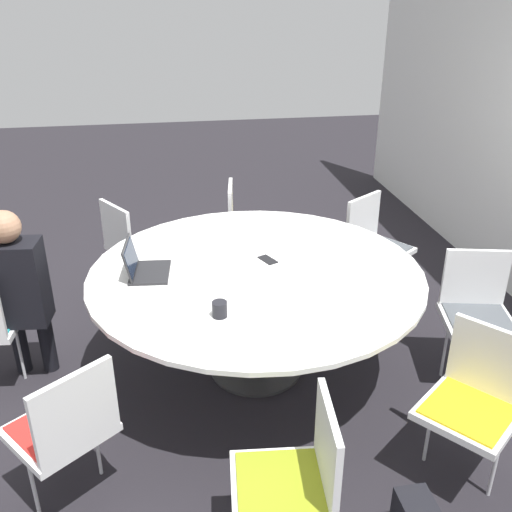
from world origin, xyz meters
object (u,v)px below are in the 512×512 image
object	(u,v)px
chair_6	(245,223)
laptop	(142,266)
chair_2	(296,475)
coffee_cup	(220,309)
chair_4	(477,307)
person_0	(17,285)
cell_phone	(268,260)
chair_5	(374,240)
chair_7	(132,242)
chair_3	(475,396)
chair_1	(65,424)

from	to	relation	value
chair_6	laptop	world-z (taller)	laptop
chair_2	coffee_cup	size ratio (longest dim) A/B	9.50
chair_4	person_0	xyz separation A→B (m)	(-0.41, -2.90, 0.20)
chair_6	cell_phone	world-z (taller)	chair_6
chair_5	chair_6	distance (m)	1.13
chair_2	chair_7	bearing A→B (deg)	21.62
chair_5	chair_6	world-z (taller)	same
chair_2	person_0	world-z (taller)	person_0
chair_3	coffee_cup	xyz separation A→B (m)	(-0.56, -1.23, 0.30)
chair_7	laptop	size ratio (longest dim) A/B	2.47
chair_3	cell_phone	bearing A→B (deg)	-3.54
chair_1	laptop	world-z (taller)	laptop
laptop	cell_phone	size ratio (longest dim) A/B	2.19
chair_2	coffee_cup	distance (m)	0.99
chair_2	chair_6	world-z (taller)	same
cell_phone	person_0	bearing A→B (deg)	-91.06
chair_1	cell_phone	distance (m)	1.62
chair_1	chair_2	bearing A→B (deg)	-64.29
chair_6	chair_2	bearing A→B (deg)	4.26
chair_2	cell_phone	distance (m)	1.59
person_0	cell_phone	world-z (taller)	person_0
chair_1	person_0	xyz separation A→B (m)	(-1.11, -0.41, 0.20)
chair_2	chair_6	size ratio (longest dim) A/B	1.00
laptop	chair_5	bearing A→B (deg)	-60.52
chair_4	laptop	distance (m)	2.16
chair_3	chair_2	bearing A→B (deg)	70.67
chair_1	chair_7	world-z (taller)	same
chair_6	person_0	bearing A→B (deg)	-43.60
person_0	laptop	size ratio (longest dim) A/B	3.50
chair_1	person_0	size ratio (longest dim) A/B	0.71
chair_6	coffee_cup	world-z (taller)	same
chair_6	chair_7	world-z (taller)	same
chair_2	chair_6	distance (m)	2.87
chair_5	coffee_cup	size ratio (longest dim) A/B	9.50
chair_1	chair_5	world-z (taller)	same
chair_3	person_0	distance (m)	2.74
person_0	chair_4	bearing A→B (deg)	-2.57
chair_2	chair_7	world-z (taller)	same
chair_4	person_0	distance (m)	2.94
laptop	coffee_cup	world-z (taller)	laptop
chair_1	chair_4	xyz separation A→B (m)	(-0.69, 2.49, 0.00)
chair_1	cell_phone	xyz separation A→B (m)	(-1.08, 1.18, 0.26)
chair_5	chair_2	bearing A→B (deg)	27.37
chair_4	chair_6	xyz separation A→B (m)	(-1.68, -1.27, 0.00)
coffee_cup	chair_7	bearing A→B (deg)	-162.25
chair_1	coffee_cup	distance (m)	0.95
laptop	chair_7	bearing A→B (deg)	11.84
chair_3	chair_7	bearing A→B (deg)	-0.41
chair_7	chair_6	bearing A→B (deg)	72.22
coffee_cup	chair_4	bearing A→B (deg)	98.68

